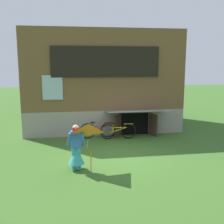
# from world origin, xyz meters

# --- Properties ---
(ground_plane) EXTENTS (60.00, 60.00, 0.00)m
(ground_plane) POSITION_xyz_m (0.00, 0.00, 0.00)
(ground_plane) COLOR #386023
(log_house) EXTENTS (7.71, 5.80, 5.00)m
(log_house) POSITION_xyz_m (0.00, 5.34, 2.50)
(log_house) COLOR gray
(log_house) RESTS_ON ground_plane
(person) EXTENTS (0.60, 0.52, 1.50)m
(person) POSITION_xyz_m (-1.53, -1.09, 0.63)
(person) COLOR teal
(person) RESTS_ON ground_plane
(kite) EXTENTS (1.03, 1.09, 1.51)m
(kite) POSITION_xyz_m (-1.13, -1.67, 1.22)
(kite) COLOR orange
(kite) RESTS_ON ground_plane
(bicycle_yellow) EXTENTS (1.64, 0.13, 0.75)m
(bicycle_yellow) POSITION_xyz_m (0.47, 2.33, 0.36)
(bicycle_yellow) COLOR black
(bicycle_yellow) RESTS_ON ground_plane
(bicycle_red) EXTENTS (1.68, 0.14, 0.77)m
(bicycle_red) POSITION_xyz_m (-0.42, 2.64, 0.37)
(bicycle_red) COLOR black
(bicycle_red) RESTS_ON ground_plane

